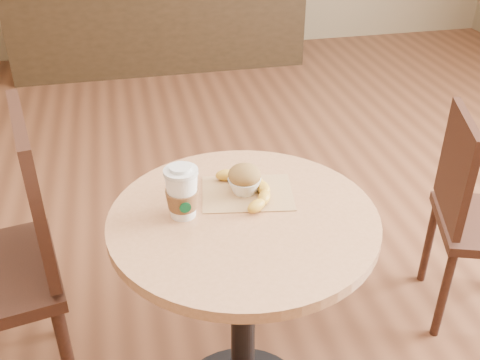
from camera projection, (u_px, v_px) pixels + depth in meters
The scene contains 7 objects.
cafe_table at pixel (243, 282), 1.53m from camera, with size 0.69×0.69×0.75m.
chair_left at pixel (3, 260), 1.62m from camera, with size 0.49×0.49×0.95m.
chair_right at pixel (476, 214), 1.96m from camera, with size 0.45×0.45×0.80m.
kraft_bag at pixel (247, 193), 1.50m from camera, with size 0.24×0.18×0.00m, color #A98052.
coffee_cup at pixel (182, 194), 1.38m from camera, with size 0.08×0.09×0.14m.
muffin at pixel (245, 179), 1.48m from camera, with size 0.09×0.09×0.08m.
banana at pixel (248, 189), 1.48m from camera, with size 0.14×0.22×0.03m, color gold, non-canonical shape.
Camera 1 is at (-0.33, -1.23, 1.56)m, focal length 42.00 mm.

